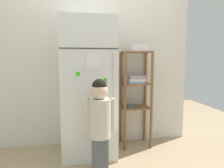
% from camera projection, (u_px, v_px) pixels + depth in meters
% --- Properties ---
extents(ground_plane, '(6.00, 6.00, 0.00)m').
position_uv_depth(ground_plane, '(99.00, 152.00, 2.52)').
color(ground_plane, tan).
extents(kitchen_wall_back, '(2.62, 0.03, 2.15)m').
position_uv_depth(kitchen_wall_back, '(96.00, 67.00, 2.73)').
color(kitchen_wall_back, silver).
rests_on(kitchen_wall_back, ground).
extents(refrigerator, '(0.63, 0.63, 1.65)m').
position_uv_depth(refrigerator, '(89.00, 88.00, 2.42)').
color(refrigerator, white).
rests_on(refrigerator, ground).
extents(child_standing, '(0.32, 0.23, 0.98)m').
position_uv_depth(child_standing, '(100.00, 118.00, 1.96)').
color(child_standing, '#51565F').
rests_on(child_standing, ground).
extents(pantry_shelf_unit, '(0.39, 0.30, 1.28)m').
position_uv_depth(pantry_shelf_unit, '(136.00, 89.00, 2.67)').
color(pantry_shelf_unit, brown).
rests_on(pantry_shelf_unit, ground).
extents(fruit_bin, '(0.20, 0.19, 0.09)m').
position_uv_depth(fruit_bin, '(140.00, 49.00, 2.62)').
color(fruit_bin, white).
rests_on(fruit_bin, pantry_shelf_unit).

